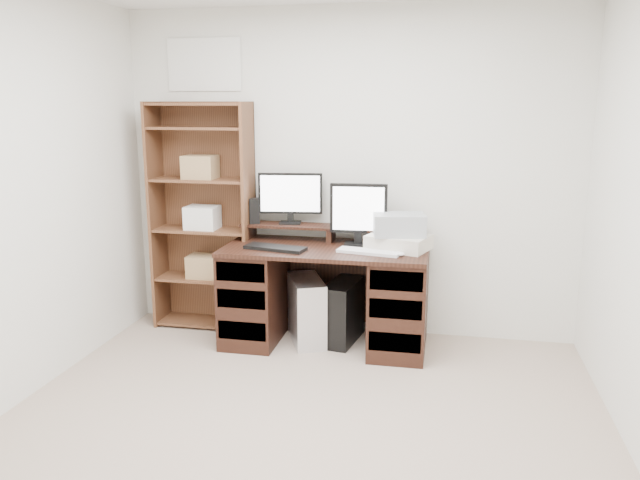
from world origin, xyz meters
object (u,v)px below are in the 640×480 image
(monitor_wide, at_px, (290,195))
(tower_black, at_px, (343,312))
(tower_silver, at_px, (307,310))
(desk, at_px, (326,294))
(printer, at_px, (399,242))
(monitor_small, at_px, (358,212))
(bookshelf, at_px, (204,215))

(monitor_wide, height_order, tower_black, monitor_wide)
(monitor_wide, relative_size, tower_silver, 1.00)
(desk, xyz_separation_m, printer, (0.53, 0.04, 0.41))
(tower_silver, distance_m, tower_black, 0.28)
(monitor_small, xyz_separation_m, bookshelf, (-1.26, 0.10, -0.08))
(monitor_wide, xyz_separation_m, printer, (0.86, -0.21, -0.29))
(tower_silver, bearing_deg, tower_black, -11.58)
(printer, distance_m, tower_black, 0.70)
(monitor_small, height_order, bookshelf, bookshelf)
(monitor_wide, height_order, monitor_small, monitor_wide)
(monitor_wide, height_order, tower_silver, monitor_wide)
(desk, relative_size, printer, 3.57)
(printer, xyz_separation_m, bookshelf, (-1.57, 0.17, 0.12))
(tower_black, distance_m, bookshelf, 1.35)
(desk, distance_m, monitor_wide, 0.81)
(desk, height_order, monitor_small, monitor_small)
(monitor_small, xyz_separation_m, printer, (0.31, -0.07, -0.20))
(printer, height_order, bookshelf, bookshelf)
(monitor_small, distance_m, tower_silver, 0.85)
(monitor_small, relative_size, tower_black, 0.93)
(printer, relative_size, tower_silver, 0.85)
(tower_silver, relative_size, tower_black, 1.00)
(desk, height_order, tower_black, desk)
(monitor_wide, bearing_deg, monitor_small, -21.48)
(desk, xyz_separation_m, monitor_wide, (-0.33, 0.25, 0.70))
(tower_black, relative_size, bookshelf, 0.27)
(printer, distance_m, tower_silver, 0.88)
(monitor_wide, xyz_separation_m, monitor_small, (0.55, -0.14, -0.09))
(monitor_wide, xyz_separation_m, tower_black, (0.45, -0.18, -0.86))
(tower_black, bearing_deg, printer, 4.81)
(desk, bearing_deg, tower_silver, 173.83)
(tower_black, bearing_deg, monitor_small, 30.49)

